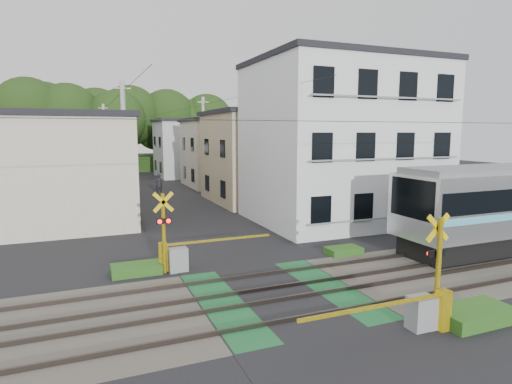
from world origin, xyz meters
name	(u,v)px	position (x,y,z in m)	size (l,w,h in m)	color
ground	(279,295)	(0.00, 0.00, 0.00)	(120.00, 120.00, 0.00)	black
track_bed	(279,294)	(0.00, 0.00, 0.04)	(120.00, 120.00, 0.14)	#47423A
crossing_signal_near	(426,304)	(2.59, -3.65, 0.71)	(4.74, 0.65, 3.09)	yellow
crossing_signal_far	(175,253)	(-2.59, 3.65, 0.71)	(4.74, 0.65, 3.09)	yellow
apartment_block	(341,142)	(8.50, 9.49, 4.66)	(10.20, 8.36, 9.30)	white
houses_row	(155,155)	(0.25, 25.92, 3.24)	(22.07, 31.35, 6.80)	beige
tree_hill	(114,125)	(-1.43, 48.27, 6.17)	(40.00, 13.46, 11.73)	#1F3812
catenary	(428,174)	(6.00, 0.03, 3.70)	(60.00, 5.04, 7.00)	#2D2D33
utility_poles	(144,146)	(-1.05, 23.01, 4.08)	(7.90, 42.00, 8.00)	#A5A5A0
pedestrian	(159,184)	(0.21, 24.07, 0.88)	(0.64, 0.42, 1.76)	black
weed_patches	(327,283)	(1.76, -0.09, 0.18)	(10.25, 8.80, 0.40)	#2D5E1E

